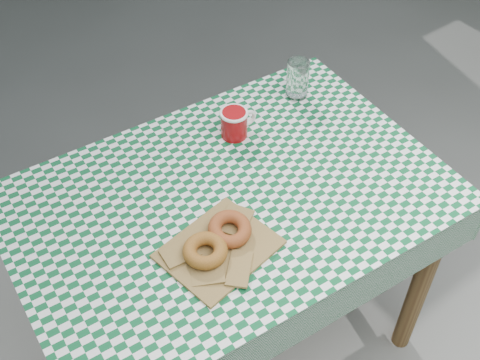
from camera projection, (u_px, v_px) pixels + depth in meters
name	position (u px, v px, depth m)	size (l,w,h in m)	color
table	(231.00, 279.00, 1.89)	(1.12, 0.75, 0.75)	brown
tablecloth	(230.00, 196.00, 1.62)	(1.14, 0.77, 0.01)	#0C5028
paper_bag	(219.00, 248.00, 1.48)	(0.26, 0.21, 0.01)	olive
bagel_front	(205.00, 251.00, 1.45)	(0.11, 0.11, 0.03)	#985C1F
bagel_back	(230.00, 229.00, 1.50)	(0.11, 0.11, 0.03)	brown
coffee_mug	(234.00, 124.00, 1.75)	(0.15, 0.15, 0.09)	#96090D
drinking_glass	(297.00, 79.00, 1.87)	(0.07, 0.07, 0.12)	white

